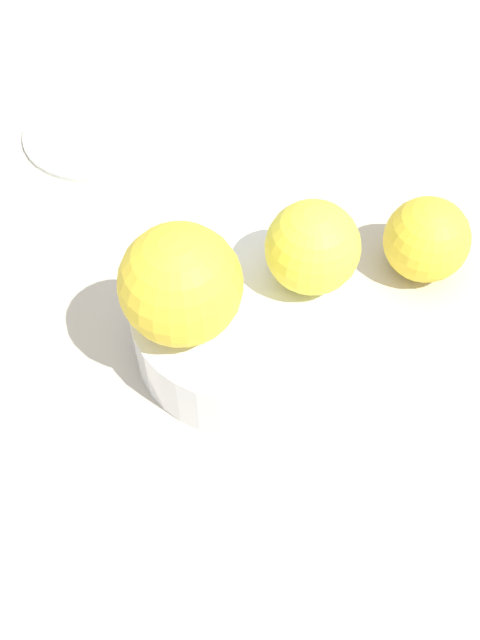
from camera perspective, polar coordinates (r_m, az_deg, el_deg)
name	(u,v)px	position (r cm, az deg, el deg)	size (l,w,h in cm)	color
ground_plane	(240,352)	(50.52, 0.00, -2.57)	(110.00, 110.00, 2.00)	#BCB29E
fruit_bowl	(240,325)	(47.86, 0.00, -0.42)	(14.40, 14.40, 4.72)	white
orange_in_bowl_0	(183,290)	(41.85, -4.55, 2.38)	(7.48, 7.48, 7.48)	yellow
orange_in_bowl_1	(314,249)	(44.98, 5.90, 5.64)	(6.06, 6.06, 6.06)	yellow
orange_loose_0	(427,240)	(53.33, 14.69, 6.23)	(6.23, 6.23, 6.23)	yellow
side_plate	(96,129)	(66.17, -11.47, 14.70)	(12.77, 12.77, 0.80)	silver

